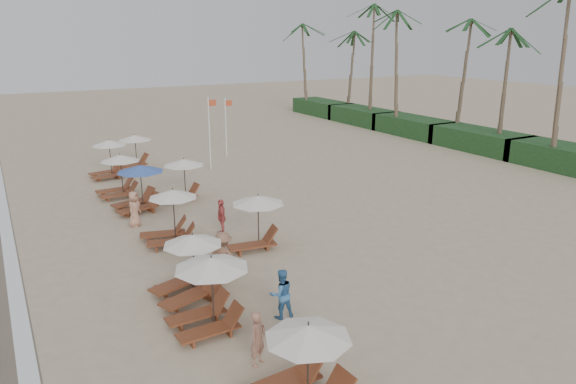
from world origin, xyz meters
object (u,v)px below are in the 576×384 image
lounger_station_6 (107,160)px  lounger_station_3 (169,219)px  lounger_station_2 (186,270)px  inland_station_0 (255,218)px  lounger_station_4 (137,189)px  inland_station_1 (182,176)px  beachgoer_mid_b (223,257)px  flag_pole_near (210,130)px  beachgoer_mid_a (281,294)px  beachgoer_far_a (221,217)px  beachgoer_far_b (134,209)px  lounger_station_1 (206,293)px  lounger_station_5 (117,177)px  beachgoer_near (258,339)px  lounger_station_0 (297,372)px  inland_station_2 (132,150)px

lounger_station_6 → lounger_station_3: bearing=-89.9°
lounger_station_2 → inland_station_0: bearing=34.3°
lounger_station_4 → inland_station_0: size_ratio=1.01×
inland_station_1 → beachgoer_mid_b: (-1.98, -10.38, -0.42)m
lounger_station_2 → flag_pole_near: (7.43, 16.52, 1.68)m
lounger_station_6 → beachgoer_mid_a: size_ratio=1.52×
lounger_station_6 → inland_station_1: (2.55, -6.90, 0.21)m
beachgoer_far_a → beachgoer_far_b: size_ratio=0.97×
inland_station_0 → beachgoer_mid_a: 5.83m
lounger_station_2 → beachgoer_mid_b: lounger_station_2 is taller
lounger_station_6 → beachgoer_mid_b: lounger_station_6 is taller
lounger_station_3 → lounger_station_6: lounger_station_6 is taller
beachgoer_mid_a → beachgoer_mid_b: beachgoer_mid_b is taller
beachgoer_far_b → flag_pole_near: size_ratio=0.35×
lounger_station_1 → inland_station_0: lounger_station_1 is taller
beachgoer_far_b → inland_station_0: bearing=-104.9°
lounger_station_6 → beachgoer_far_a: lounger_station_6 is taller
lounger_station_5 → inland_station_0: size_ratio=0.91×
lounger_station_3 → inland_station_1: 6.27m
lounger_station_2 → beachgoer_far_b: bearing=88.5°
beachgoer_near → inland_station_0: bearing=34.6°
lounger_station_0 → beachgoer_mid_a: (1.71, 3.88, -0.13)m
beachgoer_far_a → beachgoer_mid_a: bearing=8.8°
lounger_station_0 → beachgoer_mid_a: bearing=66.2°
lounger_station_4 → beachgoer_near: (-0.56, -14.95, -0.36)m
lounger_station_3 → beachgoer_mid_a: bearing=-81.8°
inland_station_0 → lounger_station_0: bearing=-110.6°
beachgoer_mid_b → beachgoer_far_a: (1.80, 4.47, -0.13)m
lounger_station_0 → flag_pole_near: bearing=73.2°
lounger_station_1 → lounger_station_3: size_ratio=1.00×
lounger_station_4 → flag_pole_near: (6.50, 6.29, 1.52)m
lounger_station_1 → flag_pole_near: bearing=68.0°
inland_station_1 → beachgoer_far_a: (-0.19, -5.91, -0.55)m
lounger_station_0 → beachgoer_far_b: bearing=90.8°
inland_station_2 → lounger_station_0: bearing=-95.6°
lounger_station_6 → beachgoer_mid_a: (1.16, -20.53, -0.35)m
lounger_station_3 → inland_station_1: size_ratio=0.95×
lounger_station_1 → beachgoer_far_a: size_ratio=1.54×
lounger_station_6 → inland_station_0: bearing=-78.8°
inland_station_2 → beachgoer_mid_a: inland_station_2 is taller
inland_station_1 → beachgoer_mid_b: inland_station_1 is taller
beachgoer_mid_b → beachgoer_far_a: beachgoer_mid_b is taller
lounger_station_1 → inland_station_1: lounger_station_1 is taller
lounger_station_4 → beachgoer_far_a: bearing=-65.8°
inland_station_1 → beachgoer_far_b: (-3.31, -2.90, -0.52)m
beachgoer_mid_a → beachgoer_far_a: bearing=-93.9°
lounger_station_0 → flag_pole_near: size_ratio=0.56×
lounger_station_5 → beachgoer_far_a: lounger_station_5 is taller
lounger_station_3 → lounger_station_5: (-0.36, 8.15, 0.03)m
inland_station_1 → beachgoer_mid_b: size_ratio=1.41×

